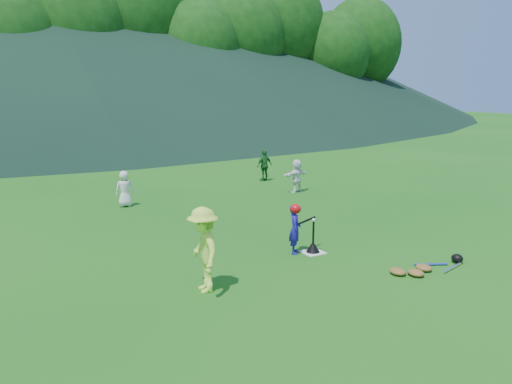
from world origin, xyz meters
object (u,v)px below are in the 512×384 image
home_plate (313,252)px  batting_tee (313,247)px  adult_coach (204,250)px  batter_child (295,229)px  fielder_c (264,165)px  fielder_d (297,176)px  equipment_pile (424,268)px  fielder_a (125,189)px

home_plate → batting_tee: bearing=0.0°
home_plate → adult_coach: size_ratio=0.30×
batter_child → fielder_c: size_ratio=0.89×
batter_child → batting_tee: bearing=-85.2°
home_plate → fielder_d: 6.48m
home_plate → equipment_pile: size_ratio=0.25×
fielder_c → fielder_d: (-0.14, -2.39, -0.03)m
fielder_a → fielder_c: size_ratio=0.91×
adult_coach → fielder_c: bearing=152.5°
batting_tee → fielder_c: bearing=66.3°
adult_coach → fielder_a: bearing=-175.5°
fielder_c → batting_tee: 8.66m
batting_tee → fielder_d: bearing=58.9°
batter_child → fielder_d: 6.49m
adult_coach → equipment_pile: bearing=82.1°
fielder_d → batting_tee: size_ratio=1.67×
batter_child → adult_coach: 2.72m
fielder_c → fielder_a: bearing=5.8°
fielder_c → batting_tee: fielder_c is taller
home_plate → equipment_pile: (1.25, -1.98, 0.06)m
fielder_a → equipment_pile: (3.61, -8.33, -0.48)m
adult_coach → batting_tee: size_ratio=2.23×
batter_child → batting_tee: size_ratio=1.57×
adult_coach → fielder_c: adult_coach is taller
adult_coach → batting_tee: adult_coach is taller
home_plate → adult_coach: bearing=-165.9°
equipment_pile → fielder_c: bearing=77.3°
fielder_a → fielder_d: 5.76m
fielder_d → fielder_c: bearing=-102.7°
batter_child → fielder_d: (3.69, 5.34, 0.03)m
adult_coach → fielder_a: (0.54, 7.08, -0.21)m
fielder_c → fielder_d: size_ratio=1.05×
batter_child → fielder_a: size_ratio=0.98×
adult_coach → fielder_d: adult_coach is taller
fielder_d → home_plate: bearing=49.6°
adult_coach → fielder_c: size_ratio=1.27×
fielder_d → equipment_pile: (-2.09, -7.51, -0.50)m
fielder_a → batter_child: bearing=112.5°
batter_child → adult_coach: adult_coach is taller
batter_child → equipment_pile: bearing=-110.5°
fielder_d → adult_coach: bearing=35.8°
batting_tee → equipment_pile: 2.34m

